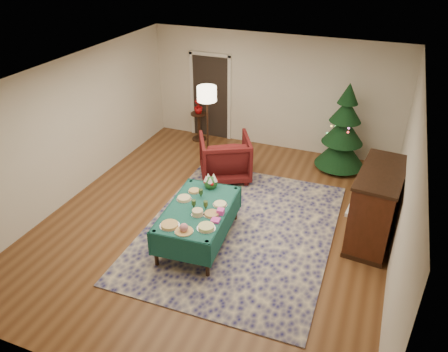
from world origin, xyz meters
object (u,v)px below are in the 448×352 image
at_px(armchair, 225,156).
at_px(potted_plant, 198,109).
at_px(gift_box, 221,212).
at_px(floor_lamp, 207,98).
at_px(piano, 376,206).
at_px(buffet_table, 198,215).
at_px(christmas_tree, 343,132).
at_px(side_table, 199,127).

height_order(armchair, potted_plant, armchair).
bearing_deg(armchair, potted_plant, -78.15).
relative_size(gift_box, floor_lamp, 0.06).
relative_size(floor_lamp, piano, 1.11).
height_order(buffet_table, floor_lamp, floor_lamp).
bearing_deg(potted_plant, armchair, -49.85).
xyz_separation_m(christmas_tree, piano, (0.91, -2.37, -0.24)).
distance_m(armchair, piano, 3.29).
height_order(buffet_table, armchair, armchair).
xyz_separation_m(buffet_table, armchair, (-0.40, 2.23, -0.02)).
xyz_separation_m(gift_box, armchair, (-0.81, 2.26, -0.20)).
xyz_separation_m(side_table, piano, (4.44, -2.61, 0.30)).
distance_m(side_table, christmas_tree, 3.59).
height_order(armchair, piano, piano).
bearing_deg(gift_box, buffet_table, 176.50).
xyz_separation_m(armchair, potted_plant, (-1.32, 1.57, 0.30)).
height_order(christmas_tree, piano, christmas_tree).
height_order(buffet_table, side_table, side_table).
distance_m(buffet_table, piano, 2.97).
bearing_deg(piano, potted_plant, 149.53).
relative_size(potted_plant, piano, 0.24).
xyz_separation_m(buffet_table, piano, (2.72, 1.18, 0.10)).
relative_size(buffet_table, floor_lamp, 1.04).
height_order(armchair, christmas_tree, christmas_tree).
distance_m(side_table, piano, 5.16).
distance_m(side_table, potted_plant, 0.47).
xyz_separation_m(floor_lamp, piano, (3.79, -1.66, -0.84)).
relative_size(buffet_table, potted_plant, 4.83).
distance_m(buffet_table, side_table, 4.17).
bearing_deg(christmas_tree, gift_box, -111.43).
bearing_deg(gift_box, floor_lamp, 117.18).
height_order(buffet_table, piano, piano).
distance_m(floor_lamp, potted_plant, 1.34).
height_order(armchair, floor_lamp, floor_lamp).
bearing_deg(potted_plant, side_table, 0.00).
height_order(floor_lamp, piano, floor_lamp).
distance_m(gift_box, christmas_tree, 3.85).
xyz_separation_m(gift_box, side_table, (-2.13, 3.82, -0.38)).
bearing_deg(floor_lamp, buffet_table, -69.51).
xyz_separation_m(armchair, floor_lamp, (-0.66, 0.62, 0.97)).
xyz_separation_m(floor_lamp, potted_plant, (-0.66, 0.95, -0.67)).
bearing_deg(buffet_table, armchair, 100.14).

